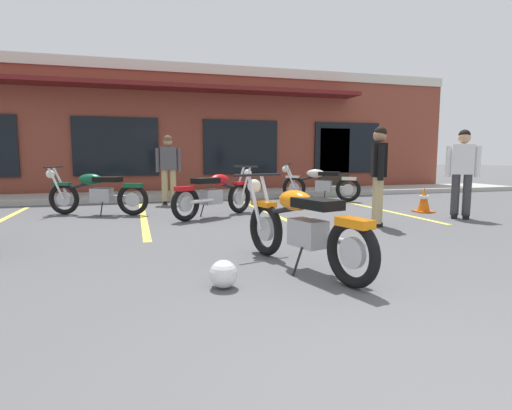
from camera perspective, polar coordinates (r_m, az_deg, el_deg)
ground_plane at (r=5.03m, az=0.39°, el=-6.90°), size 80.00×80.00×0.00m
sidewalk_kerb at (r=11.94m, az=-9.58°, el=1.37°), size 22.00×1.80×0.14m
brick_storefront_building at (r=15.93m, az=-11.50°, el=9.57°), size 18.81×6.87×3.96m
painted_stall_lines at (r=8.41m, az=-6.60°, el=-1.33°), size 7.72×4.80×0.01m
motorcycle_foreground_classic at (r=4.38m, az=6.33°, el=-2.84°), size 0.92×2.07×0.98m
motorcycle_black_cruiser at (r=8.08m, az=-5.66°, el=1.63°), size 1.85×1.39×0.98m
motorcycle_silver_naked at (r=8.88m, az=-21.11°, el=1.67°), size 2.00×1.08×0.98m
motorcycle_blue_standard at (r=11.01m, az=8.77°, el=2.98°), size 1.79×1.49×0.98m
person_in_shorts_foreground at (r=10.32m, az=-11.98°, el=5.37°), size 0.61×0.29×1.68m
person_by_back_row at (r=7.25m, az=16.54°, el=4.65°), size 0.39×0.59×1.68m
person_near_building at (r=8.72m, az=26.60°, el=4.54°), size 0.53×0.46×1.68m
helmet_on_pavement at (r=3.80m, az=-4.52°, el=-9.47°), size 0.26×0.26×0.26m
traffic_cone at (r=9.40m, az=22.16°, el=0.64°), size 0.34×0.34×0.53m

